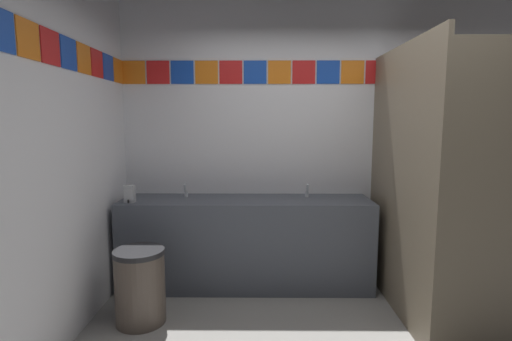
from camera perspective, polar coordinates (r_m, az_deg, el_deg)
name	(u,v)px	position (r m, az deg, el deg)	size (l,w,h in m)	color
wall_back	(314,139)	(4.00, 8.54, 4.68)	(3.84, 0.09, 2.83)	silver
wall_side	(29,151)	(2.73, -30.44, 2.54)	(0.09, 3.16, 2.83)	silver
vanity_counter	(246,242)	(3.81, -1.45, -10.41)	(2.37, 0.57, 0.86)	#4C515B
faucet_left	(186,192)	(3.85, -10.29, -3.11)	(0.04, 0.10, 0.14)	silver
faucet_right	(307,192)	(3.81, 7.53, -3.16)	(0.04, 0.10, 0.14)	silver
soap_dispenser	(130,194)	(3.72, -18.10, -3.31)	(0.09, 0.09, 0.16)	#B7BABF
stall_divider	(433,186)	(3.24, 24.59, -2.15)	(0.92, 1.48, 2.21)	#726651
toilet	(445,262)	(4.06, 26.10, -12.04)	(0.39, 0.49, 0.74)	white
trash_bin	(140,286)	(3.33, -16.69, -15.97)	(0.40, 0.40, 0.60)	brown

